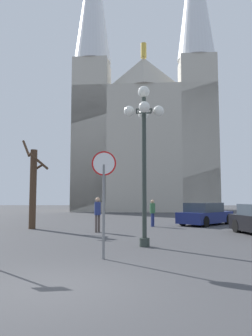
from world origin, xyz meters
TOP-DOWN VIEW (x-y plane):
  - ground_plane at (0.00, 0.00)m, footprint 120.00×120.00m
  - cathedral at (2.79, 33.84)m, footprint 17.70×11.48m
  - stop_sign at (0.60, 2.87)m, footprint 0.71×0.08m
  - street_lamp at (1.84, 5.16)m, footprint 1.47×1.47m
  - bare_tree at (-4.16, 11.22)m, footprint 1.59×1.35m
  - parked_car_near_navy at (5.93, 13.96)m, footprint 4.06×4.20m
  - pedestrian_walking at (2.56, 12.72)m, footprint 0.32×0.32m
  - pedestrian_standing at (-0.35, 9.59)m, footprint 0.32×0.32m

SIDE VIEW (x-z plane):
  - ground_plane at x=0.00m, z-range 0.00..0.00m
  - parked_car_near_navy at x=5.93m, z-range -0.04..1.34m
  - pedestrian_walking at x=2.56m, z-range 0.16..1.74m
  - pedestrian_standing at x=-0.35m, z-range 0.19..1.91m
  - stop_sign at x=0.60m, z-range 0.58..3.66m
  - bare_tree at x=-4.16m, z-range -0.13..4.82m
  - street_lamp at x=1.84m, z-range 1.14..6.98m
  - cathedral at x=2.79m, z-range -7.01..29.97m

